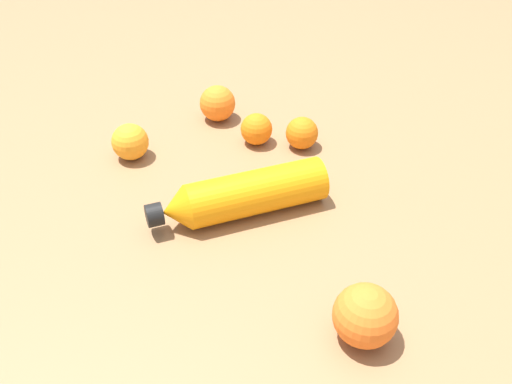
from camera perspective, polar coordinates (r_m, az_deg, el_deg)
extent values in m
plane|color=olive|center=(0.97, 2.64, 0.00)|extent=(2.40, 2.40, 0.00)
cylinder|color=orange|center=(0.91, 0.00, 0.00)|extent=(0.15, 0.24, 0.07)
cone|color=orange|center=(0.88, -8.28, -1.86)|extent=(0.08, 0.07, 0.07)
cylinder|color=black|center=(0.88, -10.35, -2.31)|extent=(0.04, 0.04, 0.04)
sphere|color=orange|center=(0.73, 11.11, -12.30)|extent=(0.08, 0.08, 0.08)
sphere|color=orange|center=(1.07, -12.76, 5.03)|extent=(0.07, 0.07, 0.07)
sphere|color=orange|center=(1.08, 4.72, 6.03)|extent=(0.06, 0.06, 0.06)
sphere|color=orange|center=(1.16, -3.96, 9.04)|extent=(0.07, 0.07, 0.07)
sphere|color=orange|center=(1.09, 0.05, 6.45)|extent=(0.06, 0.06, 0.06)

